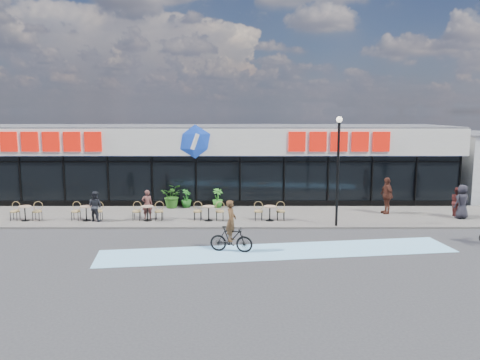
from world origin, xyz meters
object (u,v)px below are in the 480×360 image
object	(u,v)px
potted_plant_right	(218,198)
pedestrian_a	(387,195)
cyclist_a	(231,234)
lamp_post	(338,162)
potted_plant_left	(186,198)
pedestrian_b	(457,202)
pedestrian_c	(462,202)
potted_plant_mid	(173,196)
patron_left	(147,204)
patron_right	(95,206)

from	to	relation	value
potted_plant_right	pedestrian_a	distance (m)	9.15
cyclist_a	potted_plant_right	bearing A→B (deg)	96.35
lamp_post	potted_plant_left	size ratio (longest dim) A/B	5.00
pedestrian_a	potted_plant_right	bearing A→B (deg)	-111.25
pedestrian_b	pedestrian_c	size ratio (longest dim) A/B	0.88
potted_plant_left	potted_plant_mid	world-z (taller)	potted_plant_mid
potted_plant_mid	patron_left	distance (m)	2.85
pedestrian_b	cyclist_a	size ratio (longest dim) A/B	0.74
potted_plant_left	patron_left	world-z (taller)	patron_left
potted_plant_right	patron_right	bearing A→B (deg)	-150.50
potted_plant_left	potted_plant_right	world-z (taller)	potted_plant_right
patron_right	potted_plant_mid	bearing A→B (deg)	-115.96
lamp_post	pedestrian_a	world-z (taller)	lamp_post
patron_right	cyclist_a	size ratio (longest dim) A/B	0.73
potted_plant_mid	pedestrian_c	bearing A→B (deg)	-10.30
patron_left	pedestrian_b	xyz separation A→B (m)	(15.84, 0.49, 0.03)
lamp_post	patron_left	bearing A→B (deg)	170.83
potted_plant_right	lamp_post	bearing A→B (deg)	-36.35
pedestrian_c	lamp_post	bearing A→B (deg)	-10.28
pedestrian_b	cyclist_a	xyz separation A→B (m)	(-11.52, -5.83, -0.13)
patron_left	pedestrian_a	xyz separation A→B (m)	(12.42, 1.19, 0.23)
potted_plant_mid	patron_right	size ratio (longest dim) A/B	0.91
potted_plant_left	pedestrian_c	distance (m)	14.48
pedestrian_c	cyclist_a	distance (m)	12.70
patron_left	pedestrian_a	world-z (taller)	pedestrian_a
potted_plant_mid	pedestrian_c	distance (m)	15.21
pedestrian_b	pedestrian_c	xyz separation A→B (m)	(0.01, -0.50, 0.10)
potted_plant_left	pedestrian_b	world-z (taller)	pedestrian_b
potted_plant_mid	cyclist_a	xyz separation A→B (m)	(3.43, -8.05, -0.04)
patron_left	pedestrian_b	world-z (taller)	pedestrian_b
potted_plant_right	pedestrian_b	distance (m)	12.64
patron_right	cyclist_a	xyz separation A→B (m)	(6.78, -4.81, -0.11)
patron_left	lamp_post	bearing A→B (deg)	155.91
potted_plant_right	patron_left	distance (m)	4.41
pedestrian_c	patron_right	bearing A→B (deg)	-21.25
patron_right	potted_plant_right	bearing A→B (deg)	-130.54
potted_plant_mid	potted_plant_right	size ratio (longest dim) A/B	1.28
patron_left	patron_right	world-z (taller)	patron_right
potted_plant_left	potted_plant_mid	size ratio (longest dim) A/B	0.75
lamp_post	potted_plant_right	bearing A→B (deg)	143.65
patron_right	pedestrian_b	distance (m)	18.33
patron_right	pedestrian_c	bearing A→B (deg)	-158.41
patron_left	pedestrian_c	xyz separation A→B (m)	(15.85, -0.01, 0.13)
pedestrian_a	cyclist_a	xyz separation A→B (m)	(-8.09, -6.53, -0.33)
potted_plant_mid	pedestrian_c	xyz separation A→B (m)	(14.96, -2.72, 0.19)
pedestrian_b	potted_plant_left	bearing A→B (deg)	85.15
pedestrian_c	potted_plant_mid	bearing A→B (deg)	-33.19
patron_right	pedestrian_a	distance (m)	14.97
potted_plant_left	patron_right	world-z (taller)	patron_right
patron_right	pedestrian_b	xyz separation A→B (m)	(18.30, 1.02, 0.02)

